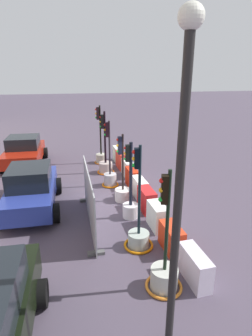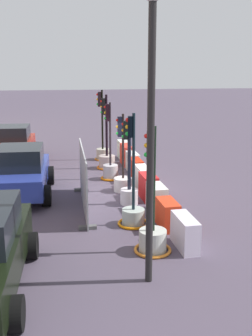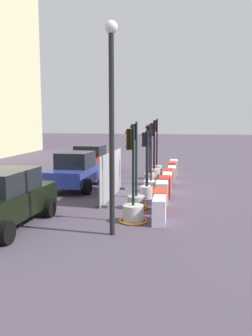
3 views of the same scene
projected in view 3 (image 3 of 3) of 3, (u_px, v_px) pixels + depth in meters
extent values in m
plane|color=#4D4253|center=(149.00, 191.00, 16.65)|extent=(120.00, 120.00, 0.00)
cylinder|color=beige|center=(133.00, 214.00, 11.59)|extent=(0.68, 0.68, 0.55)
cylinder|color=black|center=(133.00, 166.00, 11.38)|extent=(0.08, 0.08, 2.55)
cube|color=black|center=(130.00, 139.00, 11.25)|extent=(0.20, 0.18, 0.65)
sphere|color=red|center=(127.00, 132.00, 11.22)|extent=(0.11, 0.11, 0.11)
sphere|color=orange|center=(127.00, 139.00, 11.25)|extent=(0.11, 0.11, 0.11)
sphere|color=green|center=(127.00, 146.00, 11.28)|extent=(0.11, 0.11, 0.11)
torus|color=orange|center=(133.00, 221.00, 11.62)|extent=(0.93, 0.93, 0.07)
cylinder|color=#A8B5AC|center=(136.00, 202.00, 13.36)|extent=(0.65, 0.65, 0.47)
cylinder|color=black|center=(136.00, 159.00, 13.14)|extent=(0.08, 0.08, 2.73)
cube|color=black|center=(134.00, 132.00, 13.00)|extent=(0.19, 0.14, 0.57)
sphere|color=red|center=(131.00, 127.00, 12.98)|extent=(0.11, 0.11, 0.11)
sphere|color=orange|center=(131.00, 132.00, 13.01)|extent=(0.11, 0.11, 0.11)
sphere|color=green|center=(131.00, 137.00, 13.03)|extent=(0.11, 0.11, 0.11)
torus|color=orange|center=(136.00, 207.00, 13.38)|extent=(0.90, 0.90, 0.08)
cylinder|color=silver|center=(147.00, 192.00, 15.08)|extent=(0.58, 0.58, 0.50)
cylinder|color=black|center=(147.00, 159.00, 14.88)|extent=(0.12, 0.12, 2.33)
cube|color=black|center=(144.00, 140.00, 14.78)|extent=(0.16, 0.15, 0.58)
sphere|color=red|center=(142.00, 135.00, 14.76)|extent=(0.09, 0.09, 0.09)
sphere|color=orange|center=(142.00, 140.00, 14.79)|extent=(0.09, 0.09, 0.09)
sphere|color=green|center=(142.00, 144.00, 14.81)|extent=(0.09, 0.09, 0.09)
cylinder|color=silver|center=(151.00, 186.00, 16.47)|extent=(0.67, 0.67, 0.49)
cylinder|color=black|center=(151.00, 156.00, 16.28)|extent=(0.08, 0.08, 2.31)
cube|color=black|center=(149.00, 140.00, 16.21)|extent=(0.17, 0.15, 0.70)
sphere|color=red|center=(147.00, 135.00, 16.20)|extent=(0.10, 0.10, 0.10)
sphere|color=orange|center=(147.00, 140.00, 16.24)|extent=(0.10, 0.10, 0.10)
sphere|color=green|center=(147.00, 145.00, 16.27)|extent=(0.10, 0.10, 0.10)
cylinder|color=#AEA9AF|center=(149.00, 179.00, 18.12)|extent=(0.59, 0.59, 0.58)
cylinder|color=black|center=(150.00, 149.00, 17.91)|extent=(0.08, 0.08, 2.47)
cube|color=black|center=(148.00, 132.00, 17.83)|extent=(0.17, 0.14, 0.65)
sphere|color=red|center=(146.00, 128.00, 17.82)|extent=(0.10, 0.10, 0.10)
sphere|color=orange|center=(146.00, 132.00, 17.85)|extent=(0.10, 0.10, 0.10)
sphere|color=green|center=(146.00, 136.00, 17.88)|extent=(0.10, 0.10, 0.10)
torus|color=orange|center=(149.00, 184.00, 18.16)|extent=(0.79, 0.79, 0.08)
cylinder|color=#BBA9A4|center=(154.00, 174.00, 19.84)|extent=(0.70, 0.70, 0.57)
cylinder|color=black|center=(154.00, 145.00, 19.62)|extent=(0.11, 0.11, 2.65)
cube|color=black|center=(152.00, 130.00, 19.50)|extent=(0.17, 0.18, 0.70)
sphere|color=red|center=(150.00, 125.00, 19.47)|extent=(0.09, 0.09, 0.09)
sphere|color=orange|center=(150.00, 130.00, 19.50)|extent=(0.09, 0.09, 0.09)
sphere|color=green|center=(150.00, 134.00, 19.53)|extent=(0.09, 0.09, 0.09)
torus|color=orange|center=(154.00, 178.00, 19.87)|extent=(0.92, 0.92, 0.08)
cylinder|color=#BBB9A7|center=(157.00, 170.00, 21.51)|extent=(0.61, 0.61, 0.53)
cylinder|color=black|center=(157.00, 142.00, 21.28)|extent=(0.09, 0.09, 2.78)
cube|color=black|center=(155.00, 126.00, 21.16)|extent=(0.18, 0.17, 0.68)
sphere|color=red|center=(154.00, 122.00, 21.14)|extent=(0.11, 0.11, 0.11)
sphere|color=orange|center=(153.00, 126.00, 21.17)|extent=(0.11, 0.11, 0.11)
sphere|color=green|center=(153.00, 130.00, 21.20)|extent=(0.11, 0.11, 0.11)
torus|color=orange|center=(157.00, 174.00, 21.54)|extent=(0.81, 0.81, 0.06)
cube|color=silver|center=(159.00, 210.00, 11.50)|extent=(1.16, 0.46, 0.82)
cube|color=red|center=(160.00, 201.00, 12.82)|extent=(1.00, 0.51, 0.78)
cube|color=silver|center=(162.00, 193.00, 14.04)|extent=(0.99, 0.50, 0.87)
cube|color=red|center=(165.00, 187.00, 15.30)|extent=(1.05, 0.51, 0.86)
cube|color=white|center=(167.00, 182.00, 16.39)|extent=(1.14, 0.46, 0.84)
cube|color=red|center=(168.00, 178.00, 17.60)|extent=(1.08, 0.45, 0.85)
cube|color=white|center=(172.00, 174.00, 18.93)|extent=(1.12, 0.46, 0.81)
cube|color=red|center=(172.00, 170.00, 20.16)|extent=(1.17, 0.43, 0.91)
cube|color=white|center=(174.00, 167.00, 21.38)|extent=(1.01, 0.49, 0.87)
cube|color=navy|center=(77.00, 174.00, 17.10)|extent=(4.09, 1.76, 0.68)
cube|color=black|center=(75.00, 160.00, 16.84)|extent=(1.76, 1.51, 0.73)
cylinder|color=black|center=(68.00, 176.00, 18.54)|extent=(0.70, 0.29, 0.70)
cylinder|color=black|center=(102.00, 178.00, 18.19)|extent=(0.70, 0.29, 0.70)
cylinder|color=black|center=(49.00, 185.00, 16.11)|extent=(0.70, 0.29, 0.70)
cylinder|color=black|center=(87.00, 187.00, 15.75)|extent=(0.70, 0.29, 0.70)
cube|color=black|center=(3.00, 205.00, 10.98)|extent=(4.48, 1.77, 0.77)
cube|color=black|center=(4.00, 181.00, 11.00)|extent=(2.28, 1.50, 0.67)
cylinder|color=black|center=(3.00, 205.00, 12.54)|extent=(0.65, 0.30, 0.64)
cylinder|color=black|center=(49.00, 208.00, 12.18)|extent=(0.65, 0.30, 0.64)
cylinder|color=black|center=(5.00, 233.00, 9.52)|extent=(0.65, 0.30, 0.64)
cube|color=#9C1C0D|center=(90.00, 161.00, 22.79)|extent=(3.95, 2.04, 0.65)
cube|color=black|center=(90.00, 150.00, 22.82)|extent=(1.73, 1.73, 0.65)
cylinder|color=black|center=(81.00, 163.00, 24.21)|extent=(0.65, 0.30, 0.64)
cylinder|color=black|center=(110.00, 164.00, 23.78)|extent=(0.65, 0.30, 0.64)
cylinder|color=black|center=(68.00, 168.00, 21.88)|extent=(0.65, 0.30, 0.64)
cylinder|color=black|center=(99.00, 169.00, 21.45)|extent=(0.65, 0.30, 0.64)
cylinder|color=black|center=(112.00, 138.00, 9.98)|extent=(0.15, 0.15, 5.58)
sphere|color=silver|center=(111.00, 27.00, 9.58)|extent=(0.36, 0.36, 0.36)
cube|color=#979A9E|center=(111.00, 175.00, 15.11)|extent=(3.97, 0.04, 1.92)
cube|color=#4C4C4C|center=(101.00, 206.00, 13.49)|extent=(0.16, 0.50, 0.10)
cube|color=#4C4C4C|center=(120.00, 188.00, 16.97)|extent=(0.16, 0.50, 0.10)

